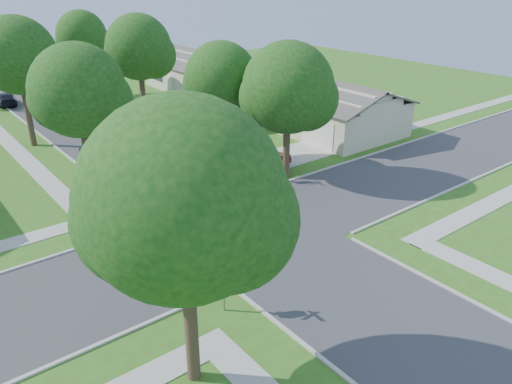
{
  "coord_description": "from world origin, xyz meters",
  "views": [
    {
      "loc": [
        -13.65,
        -18.24,
        12.47
      ],
      "look_at": [
        1.17,
        0.77,
        1.6
      ],
      "focal_mm": 35.0,
      "sensor_mm": 36.0,
      "label": 1
    }
  ],
  "objects": [
    {
      "name": "house_ne_far",
      "position": [
        15.99,
        29.0,
        1.52
      ],
      "size": [
        8.42,
        13.6,
        4.23
      ],
      "color": "#B7AD90",
      "rests_on": "ground"
    },
    {
      "name": "tree_w_near",
      "position": [
        -4.64,
        9.01,
        6.12
      ],
      "size": [
        5.38,
        5.2,
        8.97
      ],
      "color": "#38281C",
      "rests_on": "ground"
    },
    {
      "name": "tree_w_mid",
      "position": [
        -4.64,
        21.01,
        6.49
      ],
      "size": [
        5.8,
        5.6,
        9.56
      ],
      "color": "#38281C",
      "rests_on": "ground"
    },
    {
      "name": "road_ew_east",
      "position": [
        26.75,
        0.0,
        0.01
      ],
      "size": [
        46.5,
        7.0,
        0.02
      ],
      "primitive_type": "cube",
      "color": "#333335",
      "rests_on": "ground"
    },
    {
      "name": "car_curb_west",
      "position": [
        -3.2,
        35.52,
        0.6
      ],
      "size": [
        2.09,
        4.27,
        1.2
      ],
      "primitive_type": "imported",
      "rotation": [
        0.0,
        0.0,
        3.04
      ],
      "color": "black",
      "rests_on": "ground"
    },
    {
      "name": "tree_e_far",
      "position": [
        4.75,
        34.01,
        5.98
      ],
      "size": [
        5.17,
        5.0,
        8.72
      ],
      "color": "#38281C",
      "rests_on": "ground"
    },
    {
      "name": "driveway",
      "position": [
        7.9,
        7.1,
        0.03
      ],
      "size": [
        8.8,
        3.6,
        0.05
      ],
      "primitive_type": "cube",
      "color": "#9E9B91",
      "rests_on": "ground"
    },
    {
      "name": "tree_e_mid",
      "position": [
        4.76,
        21.01,
        6.25
      ],
      "size": [
        5.59,
        5.4,
        9.21
      ],
      "color": "#38281C",
      "rests_on": "ground"
    },
    {
      "name": "house_ne_near",
      "position": [
        15.99,
        11.0,
        1.52
      ],
      "size": [
        8.42,
        13.6,
        4.23
      ],
      "color": "#B7AD90",
      "rests_on": "ground"
    },
    {
      "name": "tree_ne_corner",
      "position": [
        6.36,
        4.21,
        5.59
      ],
      "size": [
        5.8,
        5.6,
        8.66
      ],
      "color": "#38281C",
      "rests_on": "ground"
    },
    {
      "name": "tree_e_near",
      "position": [
        4.75,
        9.01,
        5.64
      ],
      "size": [
        4.97,
        4.8,
        8.28
      ],
      "color": "#38281C",
      "rests_on": "ground"
    },
    {
      "name": "car_driveway",
      "position": [
        6.0,
        5.95,
        0.68
      ],
      "size": [
        4.34,
        2.33,
        1.36
      ],
      "primitive_type": "imported",
      "rotation": [
        0.0,
        0.0,
        1.8
      ],
      "color": "#58121A",
      "rests_on": "ground"
    },
    {
      "name": "stop_sign_ne",
      "position": [
        4.7,
        4.7,
        2.03
      ],
      "size": [
        1.05,
        0.8,
        2.98
      ],
      "color": "gray",
      "rests_on": "ground"
    },
    {
      "name": "stop_sign_sw",
      "position": [
        -4.7,
        -4.7,
        2.03
      ],
      "size": [
        1.05,
        0.8,
        2.98
      ],
      "color": "gray",
      "rests_on": "ground"
    },
    {
      "name": "tree_sw_corner",
      "position": [
        -7.44,
        -6.99,
        6.26
      ],
      "size": [
        6.21,
        6.0,
        9.55
      ],
      "color": "#38281C",
      "rests_on": "ground"
    },
    {
      "name": "road_ns",
      "position": [
        0.0,
        0.0,
        0.0
      ],
      "size": [
        7.0,
        100.0,
        0.02
      ],
      "primitive_type": "cube",
      "color": "#333335",
      "rests_on": "ground"
    },
    {
      "name": "sidewalk_ne",
      "position": [
        6.1,
        26.0,
        0.02
      ],
      "size": [
        1.2,
        40.0,
        0.04
      ],
      "primitive_type": "cube",
      "color": "#9E9B91",
      "rests_on": "ground"
    },
    {
      "name": "car_curb_east",
      "position": [
        3.2,
        29.52,
        0.82
      ],
      "size": [
        2.26,
        4.93,
        1.64
      ],
      "primitive_type": "imported",
      "rotation": [
        0.0,
        0.0,
        0.07
      ],
      "color": "black",
      "rests_on": "ground"
    },
    {
      "name": "ground",
      "position": [
        0.0,
        0.0,
        0.0
      ],
      "size": [
        100.0,
        100.0,
        0.0
      ],
      "primitive_type": "plane",
      "color": "#385C19",
      "rests_on": "ground"
    }
  ]
}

